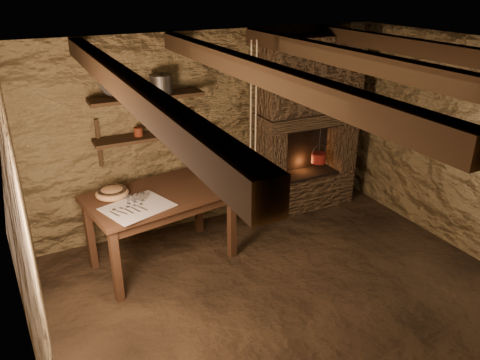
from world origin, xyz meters
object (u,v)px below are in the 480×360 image
wooden_bowl (112,193)px  red_pot (319,157)px  work_table (162,225)px  stoneware_jug (204,162)px  iron_stockpot (161,85)px

wooden_bowl → red_pot: 2.87m
work_table → stoneware_jug: 0.84m
iron_stockpot → stoneware_jug: bearing=-54.7°
iron_stockpot → work_table: bearing=-115.6°
stoneware_jug → iron_stockpot: 0.96m
wooden_bowl → red_pot: (2.84, 0.35, -0.21)m
work_table → wooden_bowl: bearing=157.8°
wooden_bowl → iron_stockpot: bearing=32.4°
work_table → stoneware_jug: size_ratio=3.69×
wooden_bowl → iron_stockpot: iron_stockpot is taller
red_pot → iron_stockpot: bearing=176.7°
stoneware_jug → red_pot: (1.80, 0.31, -0.36)m
work_table → red_pot: bearing=1.3°
stoneware_jug → wooden_bowl: stoneware_jug is taller
stoneware_jug → red_pot: 1.86m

